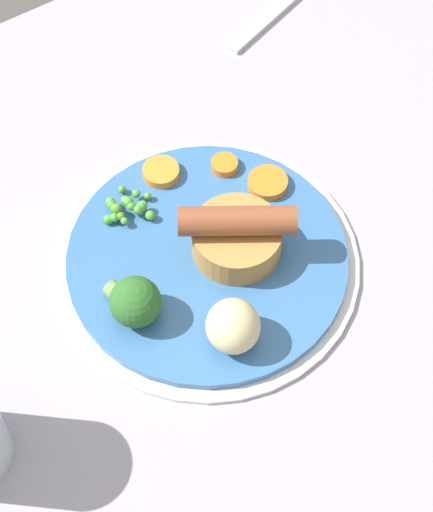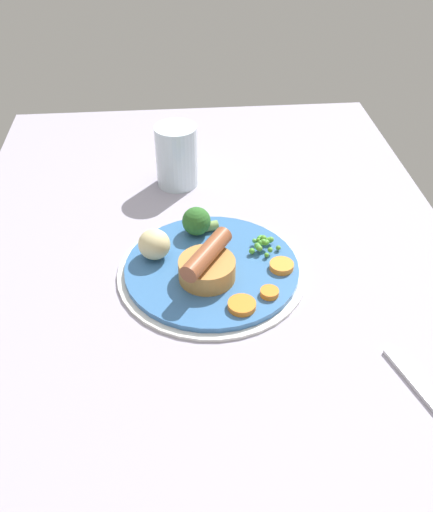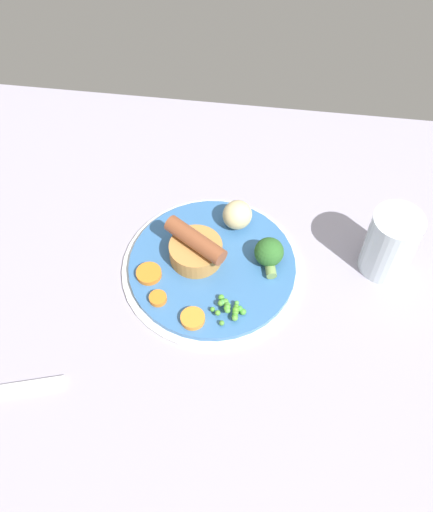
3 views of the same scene
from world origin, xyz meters
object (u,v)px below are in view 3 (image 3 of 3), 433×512
Objects in this scene: dinner_plate at (212,268)px; carrot_slice_0 at (149,274)px; carrot_slice_3 at (193,318)px; pea_pile at (229,309)px; potato_chunk_0 at (237,215)px; broccoli_floret_near at (269,253)px; drinking_glass at (390,243)px; sausage_pudding at (196,248)px; carrot_slice_1 at (158,298)px.

carrot_slice_0 is (-9.32, -3.23, 1.27)cm from dinner_plate.
carrot_slice_3 is at bearing -98.18° from dinner_plate.
potato_chunk_0 reaches higher than pea_pile.
broccoli_floret_near is 18.25cm from drinking_glass.
carrot_slice_0 reaches higher than dinner_plate.
carrot_slice_3 is at bearing -158.71° from pea_pile.
drinking_glass is at bearing 39.71° from sausage_pudding.
broccoli_floret_near is 1.65× the size of carrot_slice_3.
dinner_plate is at bearing 81.82° from carrot_slice_3.
broccoli_floret_near is (4.94, 9.91, 1.24)cm from pea_pile.
potato_chunk_0 is 1.36× the size of carrot_slice_3.
carrot_slice_3 is at bearing -103.27° from potato_chunk_0.
sausage_pudding is 2.10× the size of potato_chunk_0.
pea_pile is 26.29cm from drinking_glass.
sausage_pudding is 11.29cm from broccoli_floret_near.
potato_chunk_0 is 24.04cm from drinking_glass.
carrot_slice_0 is at bearing -160.89° from dinner_plate.
drinking_glass is (17.94, 2.61, 2.08)cm from broccoli_floret_near.
drinking_glass is at bearing 27.39° from carrot_slice_3.
pea_pile is 0.47× the size of drinking_glass.
dinner_plate is 10.34cm from carrot_slice_1.
broccoli_floret_near reaches higher than carrot_slice_3.
potato_chunk_0 is at bearing 43.89° from carrot_slice_0.
broccoli_floret_near reaches higher than pea_pile.
potato_chunk_0 is 19.31cm from carrot_slice_3.
carrot_slice_1 is at bearing -122.19° from potato_chunk_0.
sausage_pudding is at bearing -173.50° from drinking_glass.
sausage_pudding is at bearing 124.56° from pea_pile.
sausage_pudding is 9.39cm from potato_chunk_0.
potato_chunk_0 is 18.98cm from carrot_slice_1.
pea_pile is at bearing -151.32° from drinking_glass.
carrot_slice_3 reaches higher than dinner_plate.
pea_pile reaches higher than carrot_slice_0.
carrot_slice_3 is (-1.46, -10.13, 1.30)cm from dinner_plate.
carrot_slice_0 is at bearing 138.73° from carrot_slice_3.
drinking_glass reaches higher than broccoli_floret_near.
pea_pile is 13.90cm from carrot_slice_0.
pea_pile is 16.78cm from potato_chunk_0.
dinner_plate is at bearing -170.63° from drinking_glass.
carrot_slice_3 is (7.86, -6.90, 0.03)cm from carrot_slice_0.
carrot_slice_3 is (-5.13, -2.00, -0.50)cm from pea_pile.
dinner_plate is 7.27× the size of carrot_slice_0.
carrot_slice_0 is 1.48× the size of carrot_slice_1.
pea_pile is at bearing -65.70° from dinner_plate.
potato_chunk_0 is (5.61, 7.52, 0.02)cm from sausage_pudding.
broccoli_floret_near is 18.70cm from carrot_slice_0.
carrot_slice_0 is 1.09× the size of carrot_slice_3.
pea_pile is 0.90× the size of broccoli_floret_near.
sausage_pudding reaches higher than carrot_slice_3.
carrot_slice_0 is 4.73cm from carrot_slice_1.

